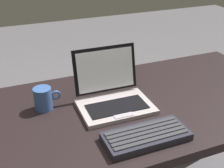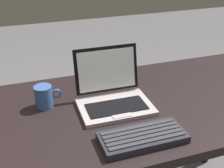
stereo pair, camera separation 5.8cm
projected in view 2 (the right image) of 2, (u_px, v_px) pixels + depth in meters
name	position (u px, v px, depth m)	size (l,w,h in m)	color
desk	(96.00, 126.00, 1.21)	(1.76, 0.70, 0.74)	black
laptop_front	(113.00, 95.00, 1.20)	(0.29, 0.25, 0.22)	#BCB0B2
external_keyboard	(143.00, 137.00, 1.01)	(0.29, 0.13, 0.03)	#282935
coffee_mug	(44.00, 97.00, 1.19)	(0.11, 0.07, 0.09)	#3D64AB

